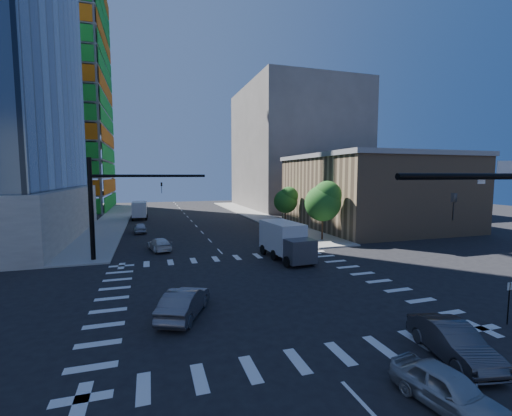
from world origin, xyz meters
name	(u,v)px	position (x,y,z in m)	size (l,w,h in m)	color
ground	(255,289)	(0.00, 0.00, 0.00)	(160.00, 160.00, 0.00)	black
road_markings	(255,289)	(0.00, 0.00, 0.01)	(20.00, 20.00, 0.01)	silver
sidewalk_ne	(256,215)	(12.50, 40.00, 0.07)	(5.00, 60.00, 0.15)	gray
sidewalk_nw	(113,220)	(-12.50, 40.00, 0.07)	(5.00, 60.00, 0.15)	gray
construction_building	(42,93)	(-27.41, 61.93, 24.61)	(25.16, 34.50, 70.60)	gray
commercial_building	(372,191)	(25.00, 22.00, 5.31)	(20.50, 22.50, 10.60)	#8F7253
bg_building_ne	(295,148)	(27.00, 55.00, 14.00)	(24.00, 30.00, 28.00)	#615C57
signal_mast_nw	(109,199)	(-10.00, 11.50, 5.49)	(10.20, 0.40, 9.00)	black
tree_south	(324,201)	(12.63, 13.90, 4.69)	(4.16, 4.16, 6.82)	#382316
tree_north	(287,200)	(12.93, 25.90, 3.99)	(3.54, 3.52, 5.78)	#382316
no_parking_sign	(509,298)	(10.70, -9.00, 1.38)	(0.30, 0.06, 2.20)	black
car_nb_near	(448,389)	(2.51, -13.07, 0.66)	(1.55, 3.86, 1.32)	#A6AAAE
car_nb_right	(453,341)	(5.24, -10.71, 0.73)	(1.55, 4.46, 1.47)	#424146
car_nb_far	(275,237)	(6.85, 14.49, 0.71)	(2.35, 5.09, 1.41)	black
car_sb_near	(159,244)	(-5.76, 14.30, 0.63)	(1.77, 4.34, 1.26)	silver
car_sb_mid	(140,228)	(-7.90, 26.14, 0.66)	(1.57, 3.90, 1.33)	#B8B9C0
car_sb_cross	(184,303)	(-4.96, -3.06, 0.77)	(1.62, 4.65, 1.53)	#56555B
box_truck_near	(287,244)	(5.12, 6.86, 1.46)	(3.16, 6.46, 3.29)	black
box_truck_far	(140,211)	(-8.26, 41.50, 1.35)	(2.60, 5.87, 3.05)	black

